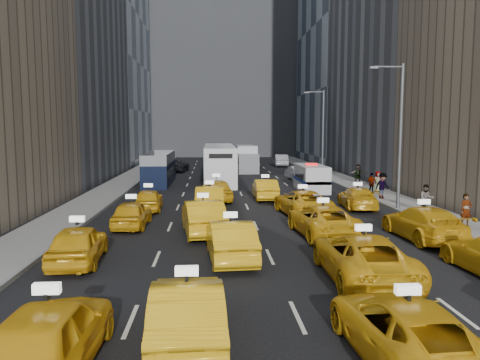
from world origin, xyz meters
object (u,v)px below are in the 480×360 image
at_px(nypd_van, 311,178).
at_px(pedestrian_0, 466,210).
at_px(taxi_2, 406,329).
at_px(taxi_0, 49,336).
at_px(taxi_1, 187,312).
at_px(city_bus, 219,164).
at_px(double_decker, 160,169).
at_px(box_truck, 247,159).

distance_m(nypd_van, pedestrian_0, 15.72).
xyz_separation_m(taxi_2, nypd_van, (3.91, 27.96, 0.32)).
relative_size(taxi_0, taxi_1, 0.99).
xyz_separation_m(taxi_2, city_bus, (-3.50, 35.24, 1.01)).
height_order(taxi_2, double_decker, double_decker).
bearing_deg(taxi_0, taxi_2, -178.33).
relative_size(nypd_van, city_bus, 0.40).
xyz_separation_m(nypd_van, city_bus, (-7.41, 7.29, 0.69)).
height_order(taxi_2, pedestrian_0, pedestrian_0).
bearing_deg(taxi_2, nypd_van, -101.09).
distance_m(taxi_1, taxi_2, 4.99).
height_order(city_bus, box_truck, city_bus).
bearing_deg(nypd_van, double_decker, 150.32).
height_order(taxi_0, taxi_1, taxi_0).
xyz_separation_m(taxi_1, double_decker, (-4.17, 32.73, 0.61)).
height_order(city_bus, pedestrian_0, city_bus).
distance_m(double_decker, box_truck, 14.38).
bearing_deg(taxi_0, double_decker, -86.68).
height_order(taxi_2, box_truck, box_truck).
bearing_deg(city_bus, nypd_van, -40.96).
height_order(taxi_0, pedestrian_0, pedestrian_0).
height_order(double_decker, box_truck, box_truck).
bearing_deg(pedestrian_0, double_decker, 127.01).
bearing_deg(taxi_1, taxi_0, 19.50).
height_order(taxi_1, city_bus, city_bus).
bearing_deg(taxi_2, pedestrian_0, -126.73).
distance_m(box_truck, pedestrian_0, 33.25).
height_order(taxi_2, nypd_van, nypd_van).
relative_size(double_decker, box_truck, 1.45).
xyz_separation_m(double_decker, box_truck, (8.96, 11.25, 0.11)).
bearing_deg(box_truck, nypd_van, -76.25).
distance_m(taxi_1, city_bus, 34.22).
distance_m(city_bus, pedestrian_0, 25.37).
bearing_deg(double_decker, taxi_2, -73.76).
height_order(taxi_0, double_decker, double_decker).
bearing_deg(city_bus, pedestrian_0, -57.90).
relative_size(taxi_0, pedestrian_0, 2.83).
relative_size(taxi_1, pedestrian_0, 2.86).
distance_m(taxi_2, pedestrian_0, 15.56).
bearing_deg(city_bus, taxi_0, -93.18).
xyz_separation_m(taxi_2, pedestrian_0, (8.61, 12.96, 0.29)).
bearing_deg(taxi_1, pedestrian_0, -141.20).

